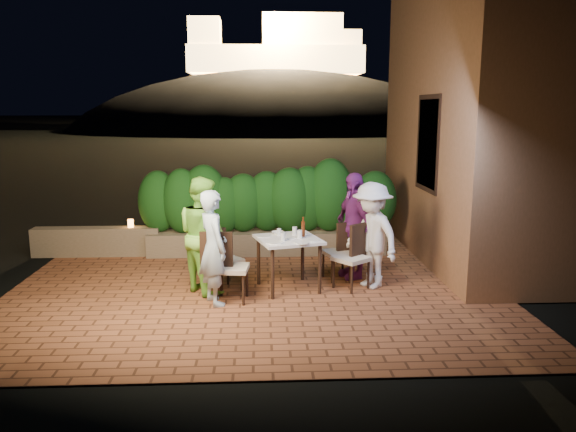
{
  "coord_description": "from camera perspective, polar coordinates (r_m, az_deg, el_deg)",
  "views": [
    {
      "loc": [
        0.09,
        -7.47,
        2.56
      ],
      "look_at": [
        0.48,
        0.36,
        1.05
      ],
      "focal_mm": 35.0,
      "sensor_mm": 36.0,
      "label": 1
    }
  ],
  "objects": [
    {
      "name": "plate_nw",
      "position": [
        7.66,
        -1.35,
        -2.71
      ],
      "size": [
        0.23,
        0.23,
        0.01
      ],
      "primitive_type": "cylinder",
      "color": "white",
      "rests_on": "dining_table"
    },
    {
      "name": "hedge",
      "position": [
        9.9,
        -2.17,
        1.54
      ],
      "size": [
        4.0,
        0.7,
        1.1
      ],
      "primitive_type": null,
      "color": "#144312",
      "rests_on": "planter"
    },
    {
      "name": "dining_table",
      "position": [
        8.04,
        0.04,
        -4.86
      ],
      "size": [
        1.03,
        1.03,
        0.75
      ],
      "primitive_type": null,
      "rotation": [
        0.0,
        0.0,
        0.28
      ],
      "color": "white",
      "rests_on": "ground"
    },
    {
      "name": "diner_purple",
      "position": [
        8.57,
        6.68,
        -0.95
      ],
      "size": [
        0.68,
        1.03,
        1.62
      ],
      "primitive_type": "imported",
      "rotation": [
        0.0,
        0.0,
        -1.24
      ],
      "color": "#7A297B",
      "rests_on": "ground"
    },
    {
      "name": "planter",
      "position": [
        10.05,
        -2.13,
        -2.69
      ],
      "size": [
        4.2,
        0.55,
        0.4
      ],
      "primitive_type": "cube",
      "color": "#74644A",
      "rests_on": "ground"
    },
    {
      "name": "parapet",
      "position": [
        10.44,
        -18.85,
        -2.47
      ],
      "size": [
        2.2,
        0.3,
        0.5
      ],
      "primitive_type": "cube",
      "color": "#74644A",
      "rests_on": "ground"
    },
    {
      "name": "plate_ne",
      "position": [
        7.82,
        2.39,
        -2.44
      ],
      "size": [
        0.22,
        0.22,
        0.01
      ],
      "primitive_type": "cylinder",
      "color": "white",
      "rests_on": "dining_table"
    },
    {
      "name": "plate_front",
      "position": [
        7.66,
        1.41,
        -2.72
      ],
      "size": [
        0.21,
        0.21,
        0.01
      ],
      "primitive_type": "cylinder",
      "color": "white",
      "rests_on": "dining_table"
    },
    {
      "name": "beer_bottle",
      "position": [
        8.02,
        1.55,
        -1.09
      ],
      "size": [
        0.06,
        0.06,
        0.29
      ],
      "primitive_type": null,
      "color": "#4E210D",
      "rests_on": "dining_table"
    },
    {
      "name": "chair_left_front",
      "position": [
        7.57,
        -5.76,
        -5.15
      ],
      "size": [
        0.48,
        0.48,
        0.95
      ],
      "primitive_type": null,
      "rotation": [
        0.0,
        0.0,
        -0.11
      ],
      "color": "black",
      "rests_on": "ground"
    },
    {
      "name": "fortress",
      "position": [
        67.96,
        -1.28,
        17.61
      ],
      "size": [
        26.0,
        8.0,
        8.0
      ],
      "primitive_type": null,
      "color": "#FFCC7A",
      "rests_on": "hill"
    },
    {
      "name": "diner_blue",
      "position": [
        7.42,
        -7.59,
        -3.2
      ],
      "size": [
        0.57,
        0.66,
        1.53
      ],
      "primitive_type": "imported",
      "rotation": [
        0.0,
        0.0,
        2.02
      ],
      "color": "#A6C3D6",
      "rests_on": "ground"
    },
    {
      "name": "bowl",
      "position": [
        8.18,
        -1.01,
        -1.73
      ],
      "size": [
        0.23,
        0.23,
        0.04
      ],
      "primitive_type": "imported",
      "rotation": [
        0.0,
        0.0,
        0.45
      ],
      "color": "white",
      "rests_on": "dining_table"
    },
    {
      "name": "plate_centre",
      "position": [
        7.96,
        0.1,
        -2.18
      ],
      "size": [
        0.22,
        0.22,
        0.01
      ],
      "primitive_type": "cylinder",
      "color": "white",
      "rests_on": "dining_table"
    },
    {
      "name": "ground",
      "position": [
        7.9,
        -3.37,
        -8.18
      ],
      "size": [
        400.0,
        400.0,
        0.0
      ],
      "primitive_type": "plane",
      "color": "black",
      "rests_on": "ground"
    },
    {
      "name": "terrace_floor",
      "position": [
        8.39,
        -3.34,
        -7.41
      ],
      "size": [
        7.0,
        6.0,
        0.15
      ],
      "primitive_type": "cube",
      "color": "brown",
      "rests_on": "ground"
    },
    {
      "name": "diner_white",
      "position": [
        8.14,
        8.5,
        -1.95
      ],
      "size": [
        1.0,
        1.14,
        1.53
      ],
      "primitive_type": "imported",
      "rotation": [
        0.0,
        0.0,
        -1.03
      ],
      "color": "white",
      "rests_on": "ground"
    },
    {
      "name": "diner_green",
      "position": [
        7.94,
        -8.6,
        -1.88
      ],
      "size": [
        0.97,
        1.01,
        1.64
      ],
      "primitive_type": "imported",
      "rotation": [
        0.0,
        0.0,
        2.21
      ],
      "color": "#79CC3F",
      "rests_on": "ground"
    },
    {
      "name": "hill",
      "position": [
        67.81,
        -1.23,
        5.35
      ],
      "size": [
        52.0,
        40.0,
        22.0
      ],
      "primitive_type": "ellipsoid",
      "color": "black",
      "rests_on": "ground"
    },
    {
      "name": "chair_right_front",
      "position": [
        8.1,
        6.45,
        -4.16
      ],
      "size": [
        0.61,
        0.61,
        0.93
      ],
      "primitive_type": null,
      "rotation": [
        0.0,
        0.0,
        3.81
      ],
      "color": "black",
      "rests_on": "ground"
    },
    {
      "name": "window_pane",
      "position": [
        9.39,
        14.18,
        7.16
      ],
      "size": [
        0.08,
        1.0,
        1.4
      ],
      "primitive_type": "cube",
      "color": "black",
      "rests_on": "building_wall"
    },
    {
      "name": "chair_right_back",
      "position": [
        8.52,
        5.08,
        -3.58
      ],
      "size": [
        0.5,
        0.5,
        0.87
      ],
      "primitive_type": null,
      "rotation": [
        0.0,
        0.0,
        3.44
      ],
      "color": "black",
      "rests_on": "ground"
    },
    {
      "name": "glass_nw",
      "position": [
        7.76,
        -0.52,
        -2.12
      ],
      "size": [
        0.07,
        0.07,
        0.12
      ],
      "primitive_type": "cylinder",
      "color": "silver",
      "rests_on": "dining_table"
    },
    {
      "name": "glass_ne",
      "position": [
        7.91,
        1.19,
        -1.87
      ],
      "size": [
        0.07,
        0.07,
        0.12
      ],
      "primitive_type": "cylinder",
      "color": "silver",
      "rests_on": "dining_table"
    },
    {
      "name": "plate_se",
      "position": [
        8.24,
        1.17,
        -1.73
      ],
      "size": [
        0.23,
        0.23,
        0.01
      ],
      "primitive_type": "cylinder",
      "color": "white",
      "rests_on": "dining_table"
    },
    {
      "name": "building_wall",
      "position": [
        10.1,
        17.79,
        10.06
      ],
      "size": [
        1.6,
        5.0,
        5.0
      ],
      "primitive_type": "cube",
      "color": "#96623B",
      "rests_on": "ground"
    },
    {
      "name": "parapet_lamp",
      "position": [
        10.22,
        -15.69,
        -0.73
      ],
      "size": [
        0.1,
        0.1,
        0.14
      ],
      "primitive_type": "cylinder",
      "color": "orange",
      "rests_on": "parapet"
    },
    {
      "name": "plate_sw",
      "position": [
        8.07,
        -2.58,
        -2.02
      ],
      "size": [
        0.24,
        0.24,
        0.01
      ],
      "primitive_type": "cylinder",
      "color": "white",
      "rests_on": "dining_table"
    },
    {
      "name": "glass_sw",
      "position": [
        8.11,
        -0.9,
        -1.63
      ],
      "size": [
        0.06,
        0.06,
        0.1
      ],
      "primitive_type": "cylinder",
      "color": "silver",
      "rests_on": "dining_table"
    },
    {
      "name": "glass_se",
      "position": [
        8.12,
        0.69,
        -1.53
      ],
      "size": [
        0.07,
        0.07,
        0.12
      ],
      "primitive_type": "cylinder",
      "color": "silver",
      "rests_on": "dining_table"
    },
    {
      "name": "chair_left_back",
      "position": [
        8.04,
        -6.47,
        -4.35
      ],
      "size": [
        0.59,
        0.59,
        0.91
      ],
      "primitive_type": null,
      "rotation": [
        0.0,
        0.0,
        0.67
      ],
      "color": "black",
      "rests_on": "ground"
    },
    {
      "name": "window_frame",
      "position": [
        9.39,
        14.12,
        7.16
      ],
      "size": [
        0.06,
        1.15,
        1.55
      ],
      "primitive_type": "cube",
      "color": "black",
      "rests_on": "building_wall"
    }
  ]
}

